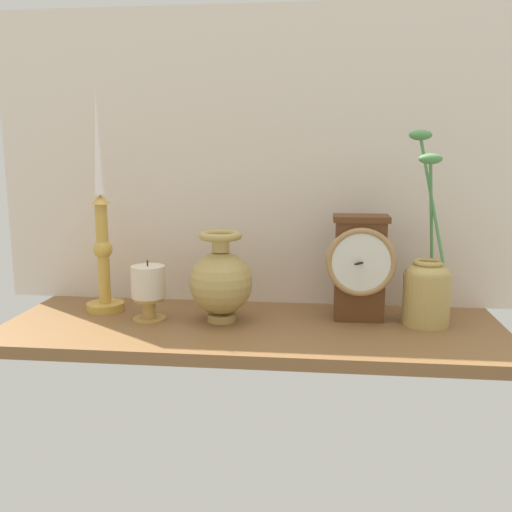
{
  "coord_description": "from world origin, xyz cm",
  "views": [
    {
      "loc": [
        13.07,
        -108.75,
        34.14
      ],
      "look_at": [
        0.84,
        0.0,
        14.0
      ],
      "focal_mm": 39.85,
      "sensor_mm": 36.0,
      "label": 1
    }
  ],
  "objects_px": {
    "mantel_clock": "(360,266)",
    "candlestick_tall_left": "(102,241)",
    "brass_vase_bulbous": "(221,281)",
    "brass_vase_jar": "(427,285)",
    "pillar_candle_front": "(148,288)"
  },
  "relations": [
    {
      "from": "mantel_clock",
      "to": "candlestick_tall_left",
      "type": "distance_m",
      "value": 0.54
    },
    {
      "from": "mantel_clock",
      "to": "candlestick_tall_left",
      "type": "xyz_separation_m",
      "value": [
        -0.54,
        0.0,
        0.04
      ]
    },
    {
      "from": "mantel_clock",
      "to": "brass_vase_bulbous",
      "type": "height_order",
      "value": "mantel_clock"
    },
    {
      "from": "brass_vase_jar",
      "to": "pillar_candle_front",
      "type": "xyz_separation_m",
      "value": [
        -0.56,
        -0.03,
        -0.01
      ]
    },
    {
      "from": "brass_vase_jar",
      "to": "pillar_candle_front",
      "type": "distance_m",
      "value": 0.56
    },
    {
      "from": "candlestick_tall_left",
      "to": "pillar_candle_front",
      "type": "height_order",
      "value": "candlestick_tall_left"
    },
    {
      "from": "pillar_candle_front",
      "to": "candlestick_tall_left",
      "type": "bearing_deg",
      "value": 155.09
    },
    {
      "from": "pillar_candle_front",
      "to": "brass_vase_bulbous",
      "type": "bearing_deg",
      "value": 1.75
    },
    {
      "from": "candlestick_tall_left",
      "to": "mantel_clock",
      "type": "bearing_deg",
      "value": -0.32
    },
    {
      "from": "brass_vase_jar",
      "to": "brass_vase_bulbous",
      "type": "bearing_deg",
      "value": -176.67
    },
    {
      "from": "pillar_candle_front",
      "to": "mantel_clock",
      "type": "bearing_deg",
      "value": 6.63
    },
    {
      "from": "candlestick_tall_left",
      "to": "brass_vase_jar",
      "type": "distance_m",
      "value": 0.68
    },
    {
      "from": "brass_vase_bulbous",
      "to": "brass_vase_jar",
      "type": "relative_size",
      "value": 0.48
    },
    {
      "from": "mantel_clock",
      "to": "pillar_candle_front",
      "type": "height_order",
      "value": "mantel_clock"
    },
    {
      "from": "brass_vase_jar",
      "to": "mantel_clock",
      "type": "bearing_deg",
      "value": 170.68
    }
  ]
}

